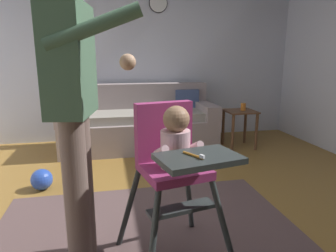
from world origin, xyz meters
The scene contains 9 objects.
ground centered at (0.00, 0.00, -0.05)m, with size 6.30×6.62×0.10m, color olive.
wall_far centered at (0.00, 2.54, 1.32)m, with size 5.50×0.06×2.64m, color silver.
couch centered at (-0.12, 2.02, 0.33)m, with size 2.09×0.86×0.86m.
high_chair centered at (-0.18, -0.46, 0.69)m, with size 0.71×0.81×0.99m.
adult_standing centered at (-0.72, -0.37, 0.97)m, with size 0.51×0.55×1.70m.
toy_ball centered at (-1.19, 0.78, 0.10)m, with size 0.20×0.20×0.20m, color #284CB7.
side_table centered at (1.24, 1.70, 0.38)m, with size 0.40×0.40×0.52m.
sippy_cup centered at (1.28, 1.70, 0.57)m, with size 0.07×0.07×0.10m, color orange.
wall_clock centered at (0.25, 2.50, 2.00)m, with size 0.27×0.04×0.27m.
Camera 1 is at (-0.54, -2.09, 1.25)m, focal length 32.26 mm.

